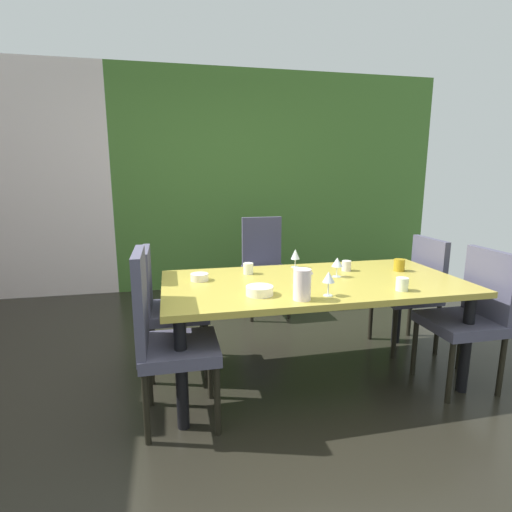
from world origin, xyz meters
The scene contains 19 objects.
ground_plane centered at (0.00, 0.00, -0.01)m, with size 6.22×5.28×0.02m, color black.
back_panel_interior centered at (-2.06, 2.59, 1.33)m, with size 2.10×0.10×2.67m, color silver.
garden_window_panel centered at (1.05, 2.59, 1.33)m, with size 4.12×0.10×2.67m, color #416C2C.
dining_table centered at (0.58, 0.07, 0.65)m, with size 2.04×1.01×0.72m.
chair_left_near centered at (-0.43, -0.26, 0.56)m, with size 0.44×0.44×1.03m.
chair_head_far centered at (0.57, 1.49, 0.54)m, with size 0.44×0.45×0.99m.
chair_left_far centered at (-0.42, 0.39, 0.52)m, with size 0.44×0.44×0.92m.
chair_right_near centered at (1.59, -0.26, 0.53)m, with size 0.44×0.44×0.94m.
chair_right_far centered at (1.58, 0.39, 0.52)m, with size 0.44×0.44×0.92m.
wine_glass_near_window centered at (0.54, -0.28, 0.83)m, with size 0.07×0.07×0.15m.
wine_glass_corner centered at (0.78, 0.13, 0.82)m, with size 0.08×0.08×0.14m.
wine_glass_south centered at (0.58, 0.47, 0.82)m, with size 0.07×0.07×0.14m.
serving_bowl_right centered at (-0.18, 0.23, 0.74)m, with size 0.12×0.12×0.05m, color white.
serving_bowl_east centered at (0.14, -0.18, 0.74)m, with size 0.17×0.17×0.05m, color white.
cup_near_shelf centered at (1.31, 0.19, 0.76)m, with size 0.08×0.08×0.09m, color #A8851A.
cup_rear centered at (0.18, 0.34, 0.76)m, with size 0.07×0.07×0.08m, color white.
cup_front centered at (1.04, -0.28, 0.76)m, with size 0.08×0.08×0.08m, color #E6F0CF.
cup_left centered at (0.92, 0.28, 0.75)m, with size 0.07×0.07×0.08m, color silver.
pitcher_west centered at (0.37, -0.32, 0.81)m, with size 0.12×0.10×0.18m.
Camera 1 is at (-0.37, -2.44, 1.44)m, focal length 28.00 mm.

